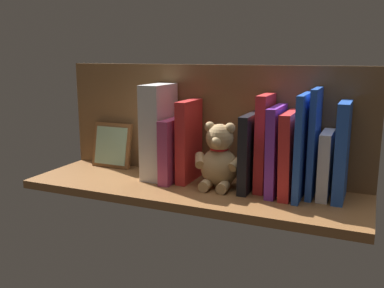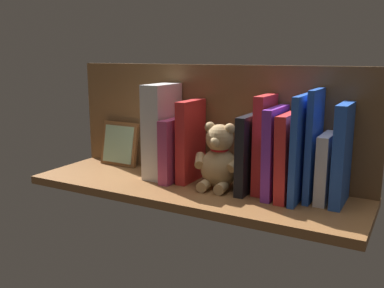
{
  "view_description": "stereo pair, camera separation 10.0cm",
  "coord_description": "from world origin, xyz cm",
  "px_view_note": "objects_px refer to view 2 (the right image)",
  "views": [
    {
      "loc": [
        -43.72,
        100.0,
        34.61
      ],
      "look_at": [
        0.0,
        0.0,
        11.54
      ],
      "focal_mm": 39.73,
      "sensor_mm": 36.0,
      "label": 1
    },
    {
      "loc": [
        -52.72,
        95.56,
        34.61
      ],
      "look_at": [
        0.0,
        0.0,
        11.54
      ],
      "focal_mm": 39.73,
      "sensor_mm": 36.0,
      "label": 2
    }
  ],
  "objects_px": {
    "book_0": "(342,155)",
    "dictionary_thick_white": "(162,131)",
    "teddy_bear": "(219,159)",
    "picture_frame_leaning": "(119,144)"
  },
  "relations": [
    {
      "from": "book_0",
      "to": "dictionary_thick_white",
      "type": "bearing_deg",
      "value": 0.51
    },
    {
      "from": "teddy_bear",
      "to": "picture_frame_leaning",
      "type": "height_order",
      "value": "teddy_bear"
    },
    {
      "from": "book_0",
      "to": "dictionary_thick_white",
      "type": "height_order",
      "value": "dictionary_thick_white"
    },
    {
      "from": "book_0",
      "to": "picture_frame_leaning",
      "type": "relative_size",
      "value": 1.72
    },
    {
      "from": "dictionary_thick_white",
      "to": "picture_frame_leaning",
      "type": "distance_m",
      "value": 0.2
    },
    {
      "from": "book_0",
      "to": "dictionary_thick_white",
      "type": "distance_m",
      "value": 0.49
    },
    {
      "from": "book_0",
      "to": "dictionary_thick_white",
      "type": "relative_size",
      "value": 0.9
    },
    {
      "from": "teddy_bear",
      "to": "dictionary_thick_white",
      "type": "height_order",
      "value": "dictionary_thick_white"
    },
    {
      "from": "teddy_bear",
      "to": "book_0",
      "type": "bearing_deg",
      "value": -178.91
    },
    {
      "from": "teddy_bear",
      "to": "picture_frame_leaning",
      "type": "distance_m",
      "value": 0.38
    }
  ]
}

